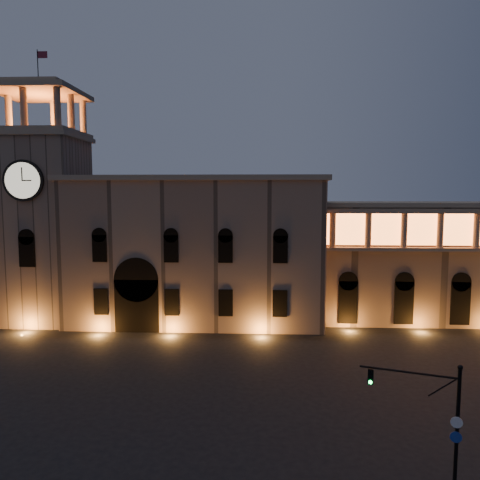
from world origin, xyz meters
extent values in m
plane|color=black|center=(0.00, 0.00, 0.00)|extent=(160.00, 160.00, 0.00)
cube|color=#866B58|center=(-2.00, 22.00, 8.50)|extent=(30.00, 12.00, 17.00)
cube|color=gray|center=(-2.00, 22.00, 17.30)|extent=(30.80, 12.80, 0.60)
cube|color=black|center=(-8.00, 16.60, 3.00)|extent=(5.00, 1.40, 6.00)
cylinder|color=black|center=(-8.00, 16.60, 6.00)|extent=(5.00, 1.40, 5.00)
cube|color=orange|center=(-8.00, 16.40, 2.80)|extent=(4.20, 0.20, 5.00)
cube|color=#866B58|center=(-20.50, 21.00, 11.00)|extent=(9.00, 9.00, 22.00)
cube|color=gray|center=(-20.50, 21.00, 22.25)|extent=(9.80, 9.80, 0.50)
cylinder|color=black|center=(-20.50, 16.32, 17.00)|extent=(4.60, 0.35, 4.60)
cylinder|color=beige|center=(-20.50, 16.18, 17.00)|extent=(4.00, 0.12, 4.00)
cube|color=gray|center=(-20.50, 21.00, 22.75)|extent=(9.40, 9.40, 0.50)
cube|color=orange|center=(-20.50, 21.00, 23.05)|extent=(6.80, 6.80, 0.15)
cylinder|color=gray|center=(-20.50, 17.20, 25.10)|extent=(0.76, 0.76, 4.20)
cylinder|color=gray|center=(-16.70, 17.20, 25.10)|extent=(0.76, 0.76, 4.20)
cylinder|color=gray|center=(-24.30, 24.80, 25.10)|extent=(0.76, 0.76, 4.20)
cylinder|color=gray|center=(-20.50, 24.80, 25.10)|extent=(0.76, 0.76, 4.20)
cylinder|color=gray|center=(-16.70, 24.80, 25.10)|extent=(0.76, 0.76, 4.20)
cylinder|color=gray|center=(-24.30, 21.00, 25.10)|extent=(0.76, 0.76, 4.20)
cylinder|color=gray|center=(-16.70, 21.00, 25.10)|extent=(0.76, 0.76, 4.20)
cube|color=gray|center=(-20.50, 21.00, 27.50)|extent=(9.80, 9.80, 0.60)
cube|color=gray|center=(-20.50, 21.00, 28.10)|extent=(7.50, 7.50, 0.60)
cylinder|color=black|center=(-20.50, 21.00, 30.40)|extent=(0.10, 0.10, 4.00)
plane|color=maroon|center=(-19.90, 21.00, 31.80)|extent=(1.20, 0.00, 1.20)
cube|color=#816652|center=(32.00, 24.00, 7.00)|extent=(40.00, 10.00, 14.00)
cube|color=gray|center=(32.00, 24.00, 14.25)|extent=(40.60, 10.60, 0.50)
cylinder|color=gray|center=(14.00, 18.50, 11.50)|extent=(0.70, 0.70, 4.00)
cylinder|color=gray|center=(18.00, 18.50, 11.50)|extent=(0.70, 0.70, 4.00)
cylinder|color=gray|center=(22.00, 18.50, 11.50)|extent=(0.70, 0.70, 4.00)
cylinder|color=gray|center=(26.00, 18.50, 11.50)|extent=(0.70, 0.70, 4.00)
cylinder|color=gray|center=(30.00, 18.50, 11.50)|extent=(0.70, 0.70, 4.00)
cylinder|color=black|center=(15.88, -11.60, 3.43)|extent=(0.20, 0.20, 6.86)
sphere|color=black|center=(15.88, -11.60, 6.96)|extent=(0.27, 0.27, 0.27)
cylinder|color=black|center=(13.56, -10.84, 6.37)|extent=(4.69, 1.63, 0.12)
cube|color=black|center=(11.79, -10.26, 5.88)|extent=(0.36, 0.35, 0.83)
cylinder|color=#0CE53F|center=(11.74, -10.41, 5.60)|extent=(0.19, 0.13, 0.18)
cylinder|color=silver|center=(15.79, -11.71, 4.11)|extent=(0.57, 0.22, 0.59)
cylinder|color=navy|center=(15.79, -11.71, 3.33)|extent=(0.57, 0.22, 0.59)
camera|label=1|loc=(5.85, -34.72, 15.69)|focal=35.00mm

